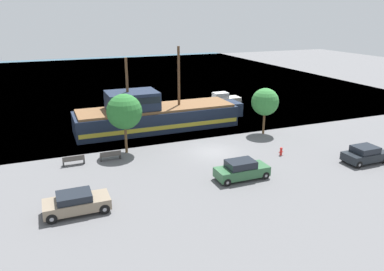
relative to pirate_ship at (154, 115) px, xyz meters
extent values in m
plane|color=#5B5B5E|center=(2.98, -9.24, -1.60)|extent=(160.00, 160.00, 0.00)
plane|color=#33566B|center=(2.98, 34.76, -1.60)|extent=(80.00, 80.00, 0.00)
cube|color=#192338|center=(0.28, 0.00, -0.47)|extent=(17.97, 4.94, 2.26)
cube|color=gold|center=(0.28, 0.00, -0.81)|extent=(17.61, 5.02, 0.45)
cube|color=#192338|center=(9.87, 0.00, -0.13)|extent=(1.40, 2.72, 1.58)
cube|color=brown|center=(0.28, 0.00, 0.79)|extent=(17.25, 4.55, 0.25)
cube|color=#192338|center=(-2.41, 0.00, 1.88)|extent=(5.39, 3.96, 1.93)
cube|color=black|center=(-2.41, 0.00, 2.17)|extent=(5.12, 4.02, 0.69)
cylinder|color=#4C331E|center=(2.98, 0.00, 4.17)|extent=(0.28, 0.28, 6.52)
cylinder|color=#4C331E|center=(-2.86, 0.00, 3.68)|extent=(0.28, 0.28, 5.55)
cube|color=#B7B2A8|center=(12.71, 8.28, -1.19)|extent=(5.13, 1.98, 0.82)
cube|color=silver|center=(12.33, 8.28, -0.39)|extent=(2.05, 1.55, 0.78)
cube|color=black|center=(12.95, 8.28, -0.39)|extent=(0.12, 1.39, 0.63)
cube|color=#7F705B|center=(-10.04, -16.02, -0.99)|extent=(4.21, 1.87, 0.70)
cube|color=black|center=(-10.17, -16.02, -0.41)|extent=(2.19, 1.68, 0.47)
cylinder|color=black|center=(-8.42, -16.86, -1.26)|extent=(0.69, 0.22, 0.69)
cylinder|color=gray|center=(-8.42, -16.86, -1.26)|extent=(0.26, 0.25, 0.26)
cylinder|color=black|center=(-8.42, -15.17, -1.26)|extent=(0.69, 0.22, 0.69)
cylinder|color=gray|center=(-8.42, -15.17, -1.26)|extent=(0.26, 0.25, 0.26)
cylinder|color=black|center=(-11.66, -16.86, -1.26)|extent=(0.69, 0.22, 0.69)
cylinder|color=gray|center=(-11.66, -16.86, -1.26)|extent=(0.26, 0.25, 0.26)
cylinder|color=black|center=(-11.66, -15.17, -1.26)|extent=(0.69, 0.22, 0.69)
cylinder|color=gray|center=(-11.66, -15.17, -1.26)|extent=(0.26, 0.25, 0.26)
cube|color=#2D5B38|center=(2.54, -15.44, -0.99)|extent=(4.25, 1.72, 0.75)
cube|color=black|center=(2.41, -15.44, -0.34)|extent=(2.21, 1.55, 0.57)
cylinder|color=black|center=(4.23, -16.21, -1.29)|extent=(0.62, 0.22, 0.62)
cylinder|color=gray|center=(4.23, -16.21, -1.29)|extent=(0.23, 0.25, 0.23)
cylinder|color=black|center=(4.23, -14.66, -1.29)|extent=(0.62, 0.22, 0.62)
cylinder|color=gray|center=(4.23, -14.66, -1.29)|extent=(0.23, 0.25, 0.23)
cylinder|color=black|center=(0.85, -16.21, -1.29)|extent=(0.62, 0.22, 0.62)
cylinder|color=gray|center=(0.85, -16.21, -1.29)|extent=(0.23, 0.25, 0.23)
cylinder|color=black|center=(0.85, -14.66, -1.29)|extent=(0.62, 0.22, 0.62)
cylinder|color=gray|center=(0.85, -14.66, -1.29)|extent=(0.23, 0.25, 0.23)
cube|color=black|center=(14.22, -16.47, -1.01)|extent=(3.92, 1.84, 0.70)
cube|color=black|center=(14.10, -16.47, -0.39)|extent=(2.04, 1.66, 0.54)
cylinder|color=black|center=(15.74, -15.64, -1.28)|extent=(0.64, 0.22, 0.64)
cylinder|color=gray|center=(15.74, -15.64, -1.28)|extent=(0.24, 0.25, 0.24)
cylinder|color=black|center=(12.71, -17.30, -1.28)|extent=(0.64, 0.22, 0.64)
cylinder|color=gray|center=(12.71, -17.30, -1.28)|extent=(0.24, 0.25, 0.24)
cylinder|color=black|center=(12.71, -15.64, -1.28)|extent=(0.64, 0.22, 0.64)
cylinder|color=gray|center=(12.71, -15.64, -1.28)|extent=(0.24, 0.25, 0.24)
cylinder|color=red|center=(8.40, -12.31, -1.32)|extent=(0.22, 0.22, 0.56)
sphere|color=red|center=(8.40, -12.31, -0.96)|extent=(0.25, 0.25, 0.25)
cylinder|color=red|center=(8.24, -12.31, -1.29)|extent=(0.10, 0.09, 0.09)
cylinder|color=red|center=(8.56, -12.31, -1.29)|extent=(0.10, 0.09, 0.09)
cube|color=#4C4742|center=(-6.33, -7.56, -1.18)|extent=(1.84, 0.45, 0.05)
cube|color=#4C4742|center=(-6.33, -7.75, -0.95)|extent=(1.84, 0.06, 0.40)
cube|color=#2D2D2D|center=(-7.19, -7.56, -1.40)|extent=(0.12, 0.36, 0.40)
cube|color=#2D2D2D|center=(-5.47, -7.56, -1.40)|extent=(0.12, 0.36, 0.40)
cube|color=#4C4742|center=(-9.48, -7.47, -1.18)|extent=(1.83, 0.45, 0.05)
cube|color=#4C4742|center=(-9.48, -7.66, -0.95)|extent=(1.83, 0.06, 0.40)
cube|color=#2D2D2D|center=(-10.33, -7.47, -1.40)|extent=(0.12, 0.36, 0.40)
cube|color=#2D2D2D|center=(-8.62, -7.47, -1.40)|extent=(0.12, 0.36, 0.40)
cylinder|color=brown|center=(-4.59, -6.25, -0.31)|extent=(0.24, 0.24, 2.57)
sphere|color=#286B2D|center=(-4.59, -6.25, 2.35)|extent=(3.24, 3.24, 3.24)
cylinder|color=brown|center=(10.43, -6.12, -0.46)|extent=(0.24, 0.24, 2.29)
sphere|color=#337A38|center=(10.43, -6.12, 1.92)|extent=(2.90, 2.90, 2.90)
camera|label=1|loc=(-11.24, -39.00, 10.90)|focal=35.00mm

